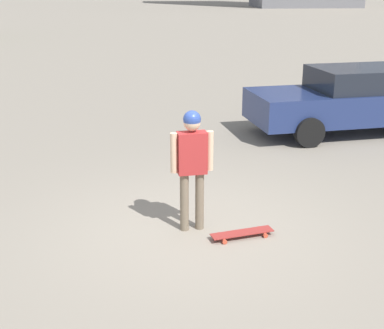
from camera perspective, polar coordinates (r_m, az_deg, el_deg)
The scene contains 4 objects.
ground_plane at distance 7.52m, azimuth 0.00°, elevation -6.87°, with size 220.00×220.00×0.00m, color gray.
person at distance 7.13m, azimuth 0.00°, elevation 0.81°, with size 0.58×0.25×1.69m.
skateboard at distance 7.29m, azimuth 5.37°, elevation -7.29°, with size 0.89×0.39×0.08m.
car_parked_near at distance 12.73m, azimuth 17.07°, elevation 6.67°, with size 4.96×2.43×1.48m.
Camera 1 is at (0.58, 6.76, 3.26)m, focal length 50.00 mm.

